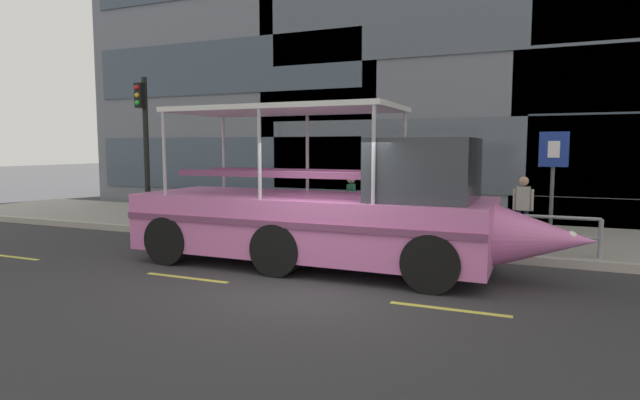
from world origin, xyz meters
The scene contains 11 objects.
ground_plane centered at (0.00, 0.00, 0.00)m, with size 120.00×120.00×0.00m, color #333335.
sidewalk centered at (0.00, 5.60, 0.09)m, with size 32.00×4.80×0.18m, color #99968E.
curb_edge centered at (0.00, 3.11, 0.09)m, with size 32.00×0.18×0.18m, color #B2ADA3.
lane_centreline centered at (0.00, -0.59, 0.00)m, with size 25.80×0.12×0.01m.
curb_guardrail centered at (-1.18, 3.45, 0.74)m, with size 11.93×0.09×0.83m.
traffic_light_pole centered at (-7.35, 3.97, 2.78)m, with size 0.24×0.46×4.30m.
parking_sign centered at (3.81, 4.08, 1.93)m, with size 0.60×0.12×2.57m.
leaned_bicycle centered at (-6.16, 3.73, 0.56)m, with size 1.74×0.46×0.96m.
duck_tour_boat centered at (-0.21, 1.31, 1.09)m, with size 9.04×2.54×3.23m.
pedestrian_near_bow centered at (3.22, 4.57, 1.13)m, with size 0.45×0.21×1.57m.
pedestrian_mid_left centered at (-0.94, 4.34, 1.09)m, with size 0.21×0.44×1.52m.
Camera 1 is at (3.60, -8.30, 2.41)m, focal length 29.17 mm.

